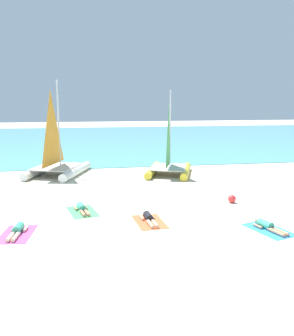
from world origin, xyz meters
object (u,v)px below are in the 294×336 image
at_px(towel_center_left, 82,212).
at_px(sunbather_center_left, 82,208).
at_px(towel_center_right, 150,222).
at_px(towel_rightmost, 269,230).
at_px(sailboat_white, 57,161).
at_px(beach_ball, 232,199).
at_px(sunbather_center_right, 149,218).
at_px(sailboat_yellow, 169,162).
at_px(sunbather_rightmost, 268,226).
at_px(towel_leftmost, 17,234).
at_px(sunbather_leftmost, 17,230).

xyz_separation_m(towel_center_left, sunbather_center_left, (-0.01, 0.07, 0.13)).
distance_m(towel_center_right, towel_rightmost, 4.55).
distance_m(sailboat_white, towel_center_left, 8.46).
bearing_deg(towel_center_left, sailboat_white, 101.06).
distance_m(sunbather_center_left, beach_ball, 6.99).
bearing_deg(towel_rightmost, towel_center_left, 153.01).
relative_size(towel_center_left, sunbather_center_right, 1.21).
relative_size(sunbather_center_left, beach_ball, 4.13).
bearing_deg(sailboat_white, sailboat_yellow, 10.06).
relative_size(sailboat_yellow, towel_rightmost, 2.85).
height_order(sunbather_center_left, beach_ball, beach_ball).
bearing_deg(beach_ball, sunbather_rightmost, -91.84).
height_order(sunbather_center_left, sunbather_rightmost, same).
distance_m(sunbather_center_left, towel_rightmost, 7.76).
bearing_deg(towel_leftmost, sunbather_rightmost, -6.84).
height_order(sunbather_center_right, sunbather_rightmost, same).
height_order(sunbather_leftmost, towel_center_right, sunbather_leftmost).
bearing_deg(sunbather_rightmost, towel_center_left, 137.43).
relative_size(towel_leftmost, sunbather_center_left, 1.22).
distance_m(towel_leftmost, towel_center_left, 3.31).
relative_size(towel_leftmost, towel_center_right, 1.00).
xyz_separation_m(sunbather_center_right, towel_rightmost, (4.24, -1.74, -0.13)).
relative_size(towel_leftmost, towel_rightmost, 1.00).
bearing_deg(beach_ball, sailboat_white, 136.85).
bearing_deg(sunbather_rightmost, towel_leftmost, 157.22).
relative_size(sailboat_white, sunbather_center_left, 3.91).
xyz_separation_m(towel_center_left, beach_ball, (6.97, 0.21, 0.18)).
bearing_deg(sunbather_center_right, towel_leftmost, -178.02).
bearing_deg(sunbather_center_left, sailboat_yellow, 39.35).
bearing_deg(towel_center_left, towel_center_right, -34.75).
bearing_deg(towel_center_right, beach_ball, 25.15).
relative_size(towel_center_right, sunbather_center_right, 1.21).
height_order(sunbather_center_left, sunbather_center_right, same).
xyz_separation_m(towel_leftmost, beach_ball, (9.31, 2.54, 0.18)).
distance_m(sailboat_yellow, sunbather_center_right, 9.43).
height_order(sailboat_yellow, sunbather_leftmost, sailboat_yellow).
relative_size(sailboat_white, towel_rightmost, 3.21).
relative_size(towel_center_right, towel_rightmost, 1.00).
bearing_deg(sunbather_leftmost, towel_rightmost, -1.63).
height_order(towel_leftmost, sunbather_rightmost, sunbather_rightmost).
relative_size(sunbather_center_right, towel_rightmost, 0.82).
relative_size(sailboat_white, beach_ball, 16.15).
bearing_deg(sunbather_center_left, sailboat_white, 88.48).
xyz_separation_m(towel_rightmost, beach_ball, (0.10, 3.71, 0.18)).
xyz_separation_m(sailboat_yellow, sunbather_center_left, (-5.57, -7.11, -0.68)).
relative_size(sailboat_white, sunbather_leftmost, 3.89).
bearing_deg(towel_leftmost, sunbather_leftmost, 84.00).
bearing_deg(beach_ball, towel_leftmost, -164.73).
height_order(sunbather_center_right, beach_ball, beach_ball).
distance_m(sailboat_yellow, sunbather_center_left, 9.06).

